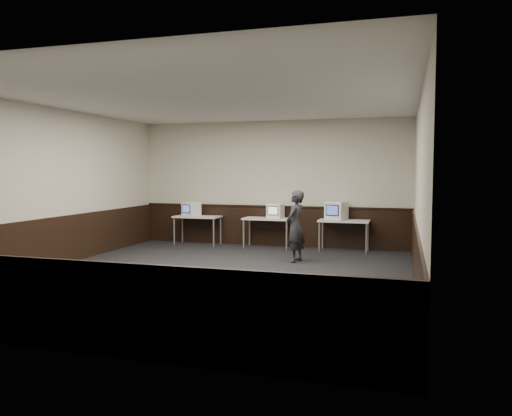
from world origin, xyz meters
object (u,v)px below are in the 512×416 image
(desk_center, at_px, (267,221))
(emac_right, at_px, (336,211))
(desk_left, at_px, (197,219))
(emac_left, at_px, (191,209))
(desk_right, at_px, (344,223))
(person, at_px, (295,226))
(emac_center, at_px, (275,211))

(desk_center, xyz_separation_m, emac_right, (1.71, 0.04, 0.29))
(desk_left, height_order, emac_left, emac_left)
(desk_left, xyz_separation_m, emac_left, (-0.15, -0.05, 0.25))
(desk_left, bearing_deg, desk_right, 0.00)
(desk_right, bearing_deg, person, -115.76)
(emac_center, bearing_deg, desk_left, -174.79)
(desk_right, bearing_deg, desk_center, 180.00)
(emac_left, relative_size, person, 0.32)
(desk_left, bearing_deg, emac_right, 0.63)
(emac_center, xyz_separation_m, person, (0.88, -1.72, -0.17))
(desk_center, height_order, person, person)
(desk_center, distance_m, emac_center, 0.32)
(emac_center, bearing_deg, emac_left, -173.61)
(desk_center, height_order, emac_right, emac_right)
(emac_center, distance_m, person, 1.94)
(person, bearing_deg, emac_left, -105.85)
(desk_center, xyz_separation_m, emac_left, (-2.05, -0.05, 0.25))
(desk_center, distance_m, emac_right, 1.74)
(emac_right, height_order, person, person)
(desk_right, xyz_separation_m, emac_center, (-1.70, 0.02, 0.25))
(desk_left, distance_m, emac_left, 0.30)
(emac_left, height_order, person, person)
(desk_left, xyz_separation_m, desk_right, (3.80, 0.00, 0.00))
(emac_right, xyz_separation_m, person, (-0.63, -1.74, -0.21))
(desk_left, relative_size, emac_left, 2.50)
(desk_left, bearing_deg, emac_left, -162.24)
(desk_right, relative_size, emac_left, 2.50)
(emac_left, distance_m, emac_center, 2.25)
(desk_center, relative_size, emac_right, 2.09)
(desk_center, bearing_deg, desk_right, 0.00)
(desk_left, relative_size, desk_center, 1.00)
(desk_right, distance_m, emac_left, 3.96)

